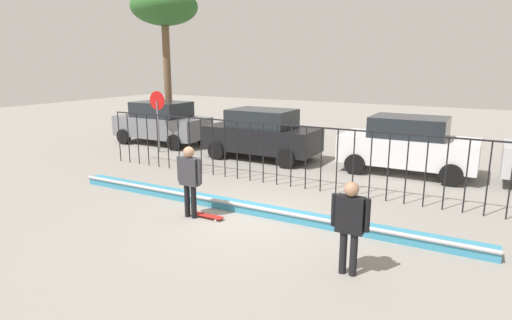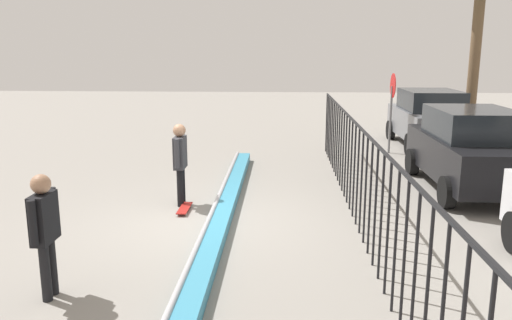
{
  "view_description": "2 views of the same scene",
  "coord_description": "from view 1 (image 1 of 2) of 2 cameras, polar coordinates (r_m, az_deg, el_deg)",
  "views": [
    {
      "loc": [
        5.08,
        -8.35,
        3.65
      ],
      "look_at": [
        -0.26,
        1.28,
        1.12
      ],
      "focal_mm": 30.17,
      "sensor_mm": 36.0,
      "label": 1
    },
    {
      "loc": [
        9.23,
        1.55,
        3.23
      ],
      "look_at": [
        -0.27,
        1.05,
        1.16
      ],
      "focal_mm": 35.85,
      "sensor_mm": 36.0,
      "label": 2
    }
  ],
  "objects": [
    {
      "name": "ground_plane",
      "position": [
        10.44,
        -2.17,
        -7.57
      ],
      "size": [
        60.0,
        60.0,
        0.0
      ],
      "primitive_type": "plane",
      "color": "gray"
    },
    {
      "name": "bowl_coping_ledge",
      "position": [
        10.72,
        -1.07,
        -6.32
      ],
      "size": [
        11.0,
        0.4,
        0.27
      ],
      "color": "teal",
      "rests_on": "ground"
    },
    {
      "name": "perimeter_fence",
      "position": [
        12.64,
        4.7,
        1.43
      ],
      "size": [
        14.04,
        0.04,
        1.87
      ],
      "color": "black",
      "rests_on": "ground"
    },
    {
      "name": "skateboarder",
      "position": [
        10.24,
        -8.81,
        -2.03
      ],
      "size": [
        0.7,
        0.26,
        1.73
      ],
      "rotation": [
        0.0,
        0.0,
        0.37
      ],
      "color": "black",
      "rests_on": "ground"
    },
    {
      "name": "skateboard",
      "position": [
        10.41,
        -6.39,
        -7.36
      ],
      "size": [
        0.8,
        0.2,
        0.07
      ],
      "rotation": [
        0.0,
        0.0,
        -0.28
      ],
      "color": "#A51E19",
      "rests_on": "ground"
    },
    {
      "name": "camera_operator",
      "position": [
        7.59,
        12.36,
        -7.75
      ],
      "size": [
        0.68,
        0.26,
        1.68
      ],
      "rotation": [
        0.0,
        0.0,
        2.61
      ],
      "color": "black",
      "rests_on": "ground"
    },
    {
      "name": "parked_car_gray",
      "position": [
        19.92,
        -12.35,
        4.89
      ],
      "size": [
        4.3,
        2.12,
        1.9
      ],
      "rotation": [
        0.0,
        0.0,
        0.06
      ],
      "color": "slate",
      "rests_on": "ground"
    },
    {
      "name": "parked_car_black",
      "position": [
        16.4,
        0.8,
        3.51
      ],
      "size": [
        4.3,
        2.12,
        1.9
      ],
      "rotation": [
        0.0,
        0.0,
        -0.03
      ],
      "color": "black",
      "rests_on": "ground"
    },
    {
      "name": "parked_car_white",
      "position": [
        15.07,
        19.47,
        1.93
      ],
      "size": [
        4.3,
        2.12,
        1.9
      ],
      "rotation": [
        0.0,
        0.0,
        -0.05
      ],
      "color": "silver",
      "rests_on": "ground"
    },
    {
      "name": "stop_sign",
      "position": [
        17.98,
        -12.91,
        6.09
      ],
      "size": [
        0.76,
        0.07,
        2.5
      ],
      "color": "slate",
      "rests_on": "ground"
    },
    {
      "name": "palm_tree_short",
      "position": [
        21.77,
        -12.05,
        18.92
      ],
      "size": [
        3.14,
        3.14,
        7.03
      ],
      "color": "brown",
      "rests_on": "ground"
    }
  ]
}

